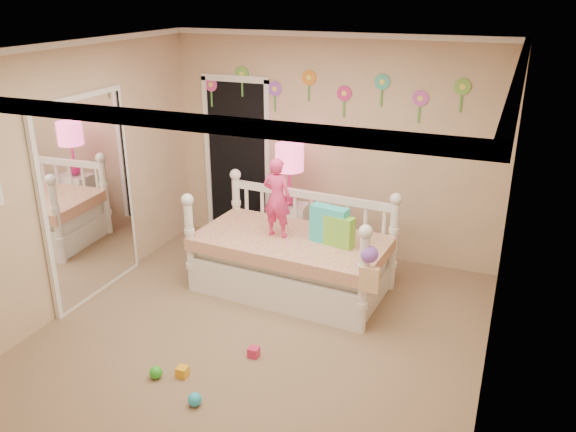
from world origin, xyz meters
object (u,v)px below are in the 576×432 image
at_px(daybed, 292,242).
at_px(nightstand, 289,231).
at_px(table_lamp, 289,165).
at_px(child, 277,198).

xyz_separation_m(daybed, nightstand, (-0.32, 0.72, -0.21)).
xyz_separation_m(nightstand, table_lamp, (0.00, -0.00, 0.82)).
distance_m(nightstand, table_lamp, 0.82).
bearing_deg(daybed, child, -166.87).
relative_size(daybed, child, 2.39).
height_order(daybed, nightstand, daybed).
height_order(daybed, table_lamp, table_lamp).
bearing_deg(daybed, table_lamp, 117.63).
relative_size(daybed, table_lamp, 2.80).
relative_size(child, table_lamp, 1.17).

